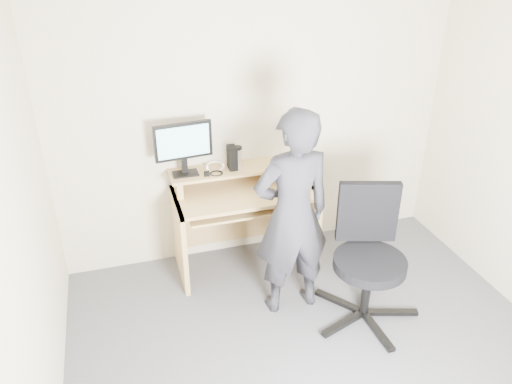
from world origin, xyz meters
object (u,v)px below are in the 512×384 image
office_chair (368,251)px  person (292,215)px  desk (242,208)px  monitor (183,144)px

office_chair → person: 0.64m
office_chair → person: person is taller
desk → monitor: size_ratio=2.51×
desk → office_chair: bearing=-52.6°
office_chair → desk: bearing=144.3°
desk → office_chair: 1.19m
monitor → person: size_ratio=0.29×
desk → person: (0.19, -0.71, 0.29)m
monitor → desk: bearing=-13.3°
monitor → office_chair: (1.19, -1.01, -0.61)m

